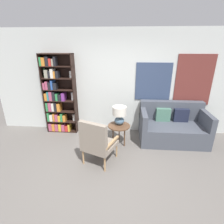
# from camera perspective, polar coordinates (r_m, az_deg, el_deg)

# --- Properties ---
(ground_plane) EXTENTS (14.00, 14.00, 0.00)m
(ground_plane) POSITION_cam_1_polar(r_m,az_deg,el_deg) (3.45, -2.97, -20.85)
(ground_plane) COLOR #66605B
(wall_back) EXTENTS (6.40, 0.08, 2.70)m
(wall_back) POSITION_cam_1_polar(r_m,az_deg,el_deg) (4.67, 0.63, 9.42)
(wall_back) COLOR silver
(wall_back) RESTS_ON ground_plane
(bookshelf) EXTENTS (0.84, 0.30, 2.11)m
(bookshelf) POSITION_cam_1_polar(r_m,az_deg,el_deg) (4.93, -17.44, 4.44)
(bookshelf) COLOR black
(bookshelf) RESTS_ON ground_plane
(armchair) EXTENTS (0.77, 0.78, 0.97)m
(armchair) POSITION_cam_1_polar(r_m,az_deg,el_deg) (3.50, -5.03, -9.50)
(armchair) COLOR tan
(armchair) RESTS_ON ground_plane
(couch) EXTENTS (1.61, 0.92, 0.95)m
(couch) POSITION_cam_1_polar(r_m,az_deg,el_deg) (4.70, 19.01, -4.64)
(couch) COLOR #474C56
(couch) RESTS_ON ground_plane
(side_table) EXTENTS (0.53, 0.53, 0.51)m
(side_table) POSITION_cam_1_polar(r_m,az_deg,el_deg) (4.19, 2.31, -5.03)
(side_table) COLOR brown
(side_table) RESTS_ON ground_plane
(table_lamp) EXTENTS (0.33, 0.33, 0.45)m
(table_lamp) POSITION_cam_1_polar(r_m,az_deg,el_deg) (4.12, 2.44, -0.68)
(table_lamp) COLOR slate
(table_lamp) RESTS_ON side_table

